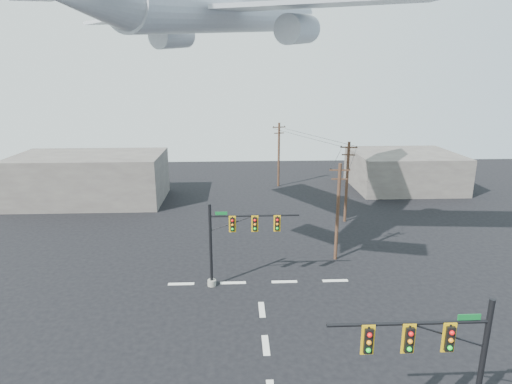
{
  "coord_description": "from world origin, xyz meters",
  "views": [
    {
      "loc": [
        -1.59,
        -18.08,
        15.61
      ],
      "look_at": [
        -0.54,
        5.0,
        9.23
      ],
      "focal_mm": 30.0,
      "sensor_mm": 36.0,
      "label": 1
    }
  ],
  "objects_px": {
    "signal_mast_near": "(443,366)",
    "utility_pole_c": "(279,154)",
    "utility_pole_b": "(347,181)",
    "utility_pole_a": "(338,210)",
    "airliner": "(232,9)",
    "signal_mast_far": "(233,240)"
  },
  "relations": [
    {
      "from": "signal_mast_near",
      "to": "utility_pole_c",
      "type": "relative_size",
      "value": 0.77
    },
    {
      "from": "utility_pole_c",
      "to": "utility_pole_b",
      "type": "bearing_deg",
      "value": -83.83
    },
    {
      "from": "signal_mast_near",
      "to": "utility_pole_a",
      "type": "distance_m",
      "value": 19.36
    },
    {
      "from": "signal_mast_near",
      "to": "airliner",
      "type": "xyz_separation_m",
      "value": [
        -8.69,
        20.62,
        16.53
      ]
    },
    {
      "from": "utility_pole_b",
      "to": "utility_pole_a",
      "type": "bearing_deg",
      "value": -96.76
    },
    {
      "from": "signal_mast_far",
      "to": "utility_pole_a",
      "type": "relative_size",
      "value": 0.81
    },
    {
      "from": "signal_mast_far",
      "to": "utility_pole_b",
      "type": "xyz_separation_m",
      "value": [
        12.12,
        14.27,
        0.89
      ]
    },
    {
      "from": "signal_mast_far",
      "to": "utility_pole_b",
      "type": "distance_m",
      "value": 18.74
    },
    {
      "from": "airliner",
      "to": "signal_mast_far",
      "type": "bearing_deg",
      "value": -149.73
    },
    {
      "from": "signal_mast_far",
      "to": "airliner",
      "type": "relative_size",
      "value": 0.23
    },
    {
      "from": "utility_pole_a",
      "to": "signal_mast_far",
      "type": "bearing_deg",
      "value": -149.95
    },
    {
      "from": "utility_pole_c",
      "to": "airliner",
      "type": "bearing_deg",
      "value": -118.6
    },
    {
      "from": "signal_mast_near",
      "to": "signal_mast_far",
      "type": "height_order",
      "value": "signal_mast_near"
    },
    {
      "from": "utility_pole_a",
      "to": "utility_pole_c",
      "type": "xyz_separation_m",
      "value": [
        -2.55,
        25.43,
        0.3
      ]
    },
    {
      "from": "signal_mast_near",
      "to": "airliner",
      "type": "distance_m",
      "value": 27.82
    },
    {
      "from": "utility_pole_b",
      "to": "utility_pole_c",
      "type": "bearing_deg",
      "value": 122.09
    },
    {
      "from": "signal_mast_near",
      "to": "signal_mast_far",
      "type": "relative_size",
      "value": 1.01
    },
    {
      "from": "signal_mast_far",
      "to": "airliner",
      "type": "bearing_deg",
      "value": 88.77
    },
    {
      "from": "utility_pole_b",
      "to": "airliner",
      "type": "distance_m",
      "value": 21.65
    },
    {
      "from": "signal_mast_far",
      "to": "utility_pole_a",
      "type": "xyz_separation_m",
      "value": [
        8.85,
        4.46,
        0.75
      ]
    },
    {
      "from": "utility_pole_a",
      "to": "signal_mast_near",
      "type": "bearing_deg",
      "value": -86.79
    },
    {
      "from": "utility_pole_a",
      "to": "airliner",
      "type": "xyz_separation_m",
      "value": [
        -8.73,
        1.27,
        16.0
      ]
    }
  ]
}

